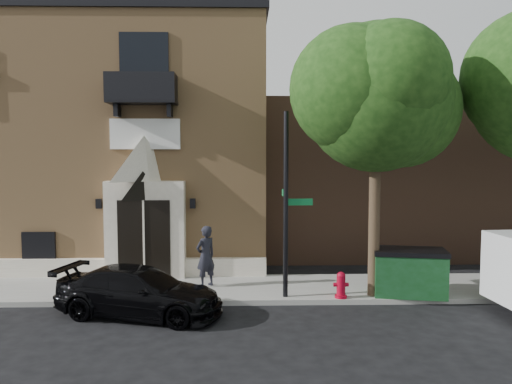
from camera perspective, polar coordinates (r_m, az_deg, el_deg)
The scene contains 11 objects.
ground at distance 14.49m, azimuth -10.55°, elevation -12.72°, with size 120.00×120.00×0.00m, color black.
sidewalk at distance 15.78m, azimuth -6.02°, elevation -10.96°, with size 42.00×3.00×0.15m, color gray.
church at distance 22.26m, azimuth -15.08°, elevation 5.22°, with size 12.20×11.01×9.30m.
neighbour_building at distance 24.70m, azimuth 21.86°, elevation 1.63°, with size 18.00×8.00×6.40m, color brown.
street_tree_left at distance 14.61m, azimuth 13.81°, elevation 10.63°, with size 4.97×4.38×7.77m.
black_sedan at distance 13.65m, azimuth -13.17°, elevation -11.04°, with size 1.80×4.42×1.28m, color black.
street_sign at distance 14.19m, azimuth 3.49°, elevation -1.42°, with size 0.84×0.84×5.28m.
fire_hydrant at distance 14.62m, azimuth 9.69°, elevation -10.43°, with size 0.43×0.34×0.75m.
dumpster at distance 15.31m, azimuth 17.10°, elevation -8.71°, with size 2.22×1.50×1.34m.
planter at distance 17.16m, azimuth -12.83°, elevation -8.18°, with size 0.71×0.61×0.79m, color #44622B.
pedestrian_near at distance 15.58m, azimuth -5.78°, elevation -7.30°, with size 0.69×0.45×1.89m, color black.
Camera 1 is at (2.26, -13.67, 4.23)m, focal length 35.00 mm.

